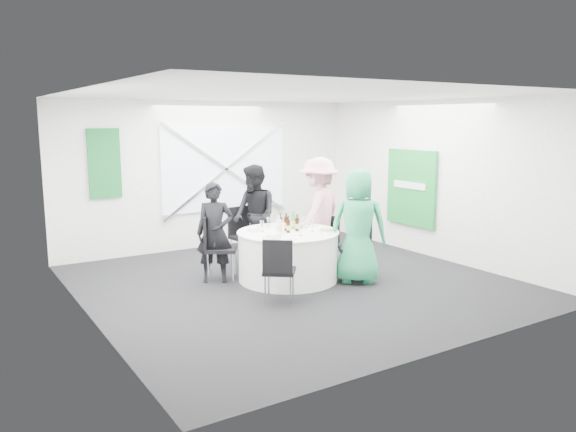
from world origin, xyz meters
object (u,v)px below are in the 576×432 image
chair_back_right (327,237)px  green_water_bottle (293,222)px  banquet_table (288,256)px  person_woman_green (358,226)px  chair_front_right (360,242)px  person_man_back_left (215,233)px  person_woman_pink (319,211)px  person_man_back (254,216)px  chair_back_left (215,242)px  chair_front_left (279,266)px  chair_back (243,231)px  clear_water_bottle (279,227)px

chair_back_right → green_water_bottle: (-0.87, -0.30, 0.39)m
chair_back_right → banquet_table: bearing=-90.0°
banquet_table → person_woman_green: size_ratio=0.90×
chair_front_right → green_water_bottle: size_ratio=3.41×
person_man_back_left → person_woman_green: (1.81, -1.17, 0.11)m
person_woman_pink → green_water_bottle: size_ratio=6.24×
chair_back_right → chair_front_right: (-0.09, -0.98, 0.10)m
chair_front_right → person_man_back_left: bearing=-88.3°
banquet_table → chair_back_right: 1.13m
person_man_back_left → person_man_back: person_man_back is taller
chair_back_right → person_woman_green: 1.17m
chair_back_left → person_woman_pink: person_woman_pink is taller
chair_front_left → green_water_bottle: bearing=-92.5°
banquet_table → person_man_back: person_man_back is taller
chair_back → chair_front_right: size_ratio=0.99×
person_man_back → chair_back_left: bearing=-64.4°
chair_back → chair_front_left: chair_back is taller
chair_back_left → person_woman_green: person_woman_green is taller
chair_back → person_woman_pink: (1.09, -0.68, 0.33)m
person_woman_pink → chair_back_left: bearing=-30.6°
chair_back → green_water_bottle: (0.32, -1.09, 0.29)m
banquet_table → chair_front_right: 1.13m
person_woman_green → green_water_bottle: size_ratio=5.94×
chair_back_right → person_man_back: bearing=-142.5°
banquet_table → green_water_bottle: bearing=34.8°
chair_back_right → green_water_bottle: green_water_bottle is taller
clear_water_bottle → banquet_table: bearing=20.6°
banquet_table → green_water_bottle: (0.17, 0.12, 0.49)m
clear_water_bottle → chair_front_right: bearing=-22.7°
person_man_back_left → person_woman_pink: person_woman_pink is taller
chair_back_right → person_man_back_left: person_man_back_left is taller
person_woman_green → clear_water_bottle: bearing=9.3°
chair_front_left → green_water_bottle: size_ratio=3.11×
person_man_back → green_water_bottle: (0.18, -0.92, 0.02)m
person_man_back → person_woman_pink: (0.96, -0.51, 0.06)m
chair_back_left → banquet_table: bearing=-90.0°
person_man_back → green_water_bottle: bearing=10.7°
chair_back_right → chair_front_left: bearing=-74.4°
chair_back → green_water_bottle: bearing=-80.6°
chair_front_left → person_woman_pink: 2.28m
person_man_back_left → green_water_bottle: size_ratio=5.21×
chair_back → person_woman_green: person_woman_green is taller
chair_front_right → clear_water_bottle: (-1.16, 0.49, 0.28)m
chair_back_left → green_water_bottle: bearing=-81.0°
chair_back_right → person_woman_pink: bearing=-161.4°
chair_back_right → chair_back_left: bearing=-116.3°
chair_back → person_man_back_left: 1.11m
green_water_bottle → chair_back_left: bearing=158.1°
banquet_table → person_woman_green: 1.17m
chair_front_left → person_woman_green: (1.58, 0.28, 0.34)m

